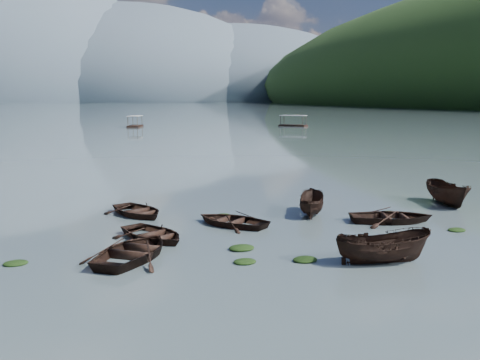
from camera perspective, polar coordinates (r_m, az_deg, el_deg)
name	(u,v)px	position (r m, az deg, el deg)	size (l,w,h in m)	color
ground_plane	(338,265)	(24.01, 10.39, -8.87)	(2400.00, 2400.00, 0.00)	#4F5F63
haze_mtn_b	(1,102)	(920.76, -24.10, 7.65)	(520.00, 520.00, 340.00)	#475666
haze_mtn_c	(130,101)	(931.99, -11.62, 8.23)	(520.00, 520.00, 260.00)	#475666
haze_mtn_d	(230,101)	(977.62, -1.04, 8.43)	(520.00, 520.00, 220.00)	#475666
rowboat_0	(153,239)	(28.06, -9.25, -6.24)	(3.17, 4.44, 0.92)	black
rowboat_1	(135,258)	(25.06, -11.16, -8.14)	(3.67, 5.14, 1.06)	black
rowboat_2	(383,263)	(24.70, 14.96, -8.53)	(1.65, 4.39, 1.70)	black
rowboat_3	(232,225)	(30.72, -0.89, -4.80)	(3.19, 4.47, 0.93)	black
rowboat_4	(392,222)	(32.63, 15.86, -4.33)	(3.45, 4.83, 1.00)	black
rowboat_5	(447,205)	(38.97, 21.23, -2.47)	(1.82, 4.83, 1.87)	black
rowboat_6	(138,215)	(33.76, -10.82, -3.71)	(3.26, 4.56, 0.94)	black
rowboat_8	(311,214)	(33.74, 7.57, -3.63)	(1.51, 4.03, 1.55)	black
weed_clump_0	(245,263)	(23.88, 0.51, -8.82)	(1.03, 0.85, 0.23)	black
weed_clump_1	(305,261)	(24.31, 6.95, -8.57)	(1.13, 0.90, 0.25)	black
weed_clump_2	(242,249)	(25.87, 0.18, -7.42)	(1.26, 1.01, 0.27)	black
weed_clump_3	(388,213)	(34.93, 15.56, -3.45)	(0.96, 0.81, 0.21)	black
weed_clump_4	(457,231)	(31.67, 22.11, -5.04)	(1.02, 0.81, 0.21)	black
weed_clump_5	(16,264)	(25.63, -22.81, -8.29)	(1.05, 0.85, 0.22)	black
weed_clump_6	(223,216)	(33.04, -1.81, -3.83)	(0.90, 0.75, 0.19)	black
weed_clump_7	(385,214)	(34.66, 15.25, -3.54)	(0.94, 0.75, 0.21)	black
pontoon_centre	(135,127)	(133.38, -11.12, 5.58)	(2.84, 6.80, 2.61)	black
pontoon_right	(293,126)	(134.44, 5.68, 5.72)	(2.85, 6.83, 2.62)	black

